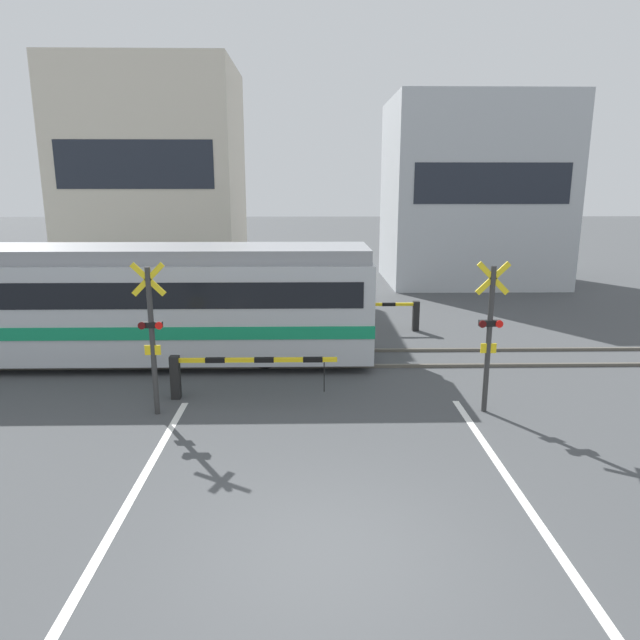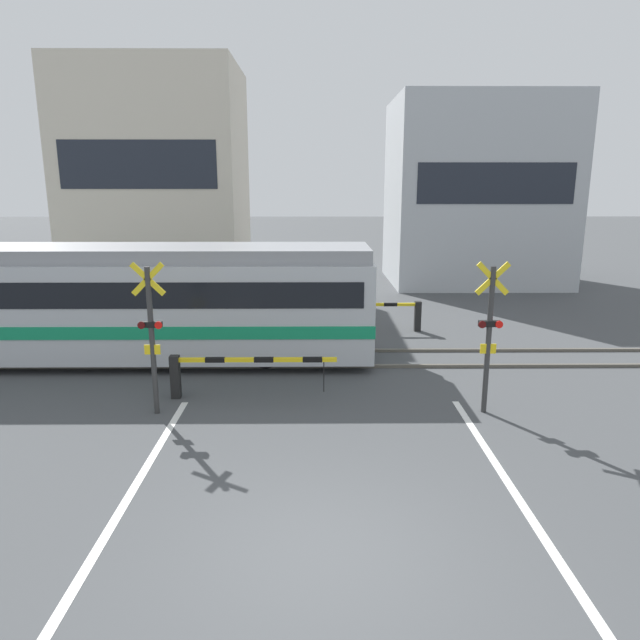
# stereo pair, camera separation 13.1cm
# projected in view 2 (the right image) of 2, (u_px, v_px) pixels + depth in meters

# --- Properties ---
(ground_plane) EXTENTS (160.00, 160.00, 0.00)m
(ground_plane) POSITION_uv_depth(u_px,v_px,m) (325.00, 556.00, 7.25)
(ground_plane) COLOR #444749
(rail_track_near) EXTENTS (50.00, 0.10, 0.08)m
(rail_track_near) POSITION_uv_depth(u_px,v_px,m) (320.00, 366.00, 14.73)
(rail_track_near) COLOR #5B564C
(rail_track_near) RESTS_ON ground_plane
(rail_track_far) EXTENTS (50.00, 0.10, 0.08)m
(rail_track_far) POSITION_uv_depth(u_px,v_px,m) (319.00, 351.00, 16.12)
(rail_track_far) COLOR #5B564C
(rail_track_far) RESTS_ON ground_plane
(road_stripe_left) EXTENTS (0.14, 9.30, 0.01)m
(road_stripe_left) POSITION_uv_depth(u_px,v_px,m) (110.00, 528.00, 7.86)
(road_stripe_left) COLOR white
(road_stripe_left) RESTS_ON ground_plane
(road_stripe_right) EXTENTS (0.14, 9.30, 0.01)m
(road_stripe_right) POSITION_uv_depth(u_px,v_px,m) (536.00, 525.00, 7.91)
(road_stripe_right) COLOR white
(road_stripe_right) RESTS_ON ground_plane
(commuter_train) EXTENTS (14.47, 2.71, 3.07)m
(commuter_train) POSITION_uv_depth(u_px,v_px,m) (97.00, 300.00, 15.00)
(commuter_train) COLOR #B7BCC1
(commuter_train) RESTS_ON ground_plane
(crossing_barrier_near) EXTENTS (3.66, 0.20, 0.97)m
(crossing_barrier_near) POSITION_uv_depth(u_px,v_px,m) (219.00, 368.00, 12.52)
(crossing_barrier_near) COLOR black
(crossing_barrier_near) RESTS_ON ground_plane
(crossing_barrier_far) EXTENTS (3.66, 0.20, 0.97)m
(crossing_barrier_far) POSITION_uv_depth(u_px,v_px,m) (388.00, 310.00, 18.29)
(crossing_barrier_far) COLOR black
(crossing_barrier_far) RESTS_ON ground_plane
(crossing_signal_left) EXTENTS (0.68, 0.15, 3.15)m
(crossing_signal_left) POSITION_uv_depth(u_px,v_px,m) (151.00, 332.00, 11.42)
(crossing_signal_left) COLOR #333333
(crossing_signal_left) RESTS_ON ground_plane
(crossing_signal_right) EXTENTS (0.68, 0.15, 3.15)m
(crossing_signal_right) POSITION_uv_depth(u_px,v_px,m) (489.00, 331.00, 11.48)
(crossing_signal_right) COLOR #333333
(crossing_signal_right) RESTS_ON ground_plane
(pedestrian) EXTENTS (0.38, 0.22, 1.66)m
(pedestrian) POSITION_uv_depth(u_px,v_px,m) (325.00, 293.00, 19.86)
(pedestrian) COLOR #23232D
(pedestrian) RESTS_ON ground_plane
(building_left_of_street) EXTENTS (7.78, 6.23, 9.88)m
(building_left_of_street) POSITION_uv_depth(u_px,v_px,m) (159.00, 178.00, 26.68)
(building_left_of_street) COLOR beige
(building_left_of_street) RESTS_ON ground_plane
(building_right_of_street) EXTENTS (7.91, 6.23, 8.50)m
(building_right_of_street) POSITION_uv_depth(u_px,v_px,m) (475.00, 193.00, 26.98)
(building_right_of_street) COLOR #B2B7BC
(building_right_of_street) RESTS_ON ground_plane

